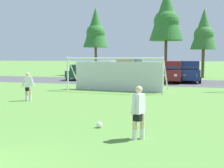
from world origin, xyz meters
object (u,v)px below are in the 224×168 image
(soccer_ball, at_px, (99,125))
(parked_car_slot_center, at_px, (173,71))
(parked_car_slot_far_left, at_px, (80,72))
(parked_car_slot_left, at_px, (106,70))
(soccer_goal, at_px, (116,74))
(player_striker_near, at_px, (28,87))
(parked_car_slot_center_right, at_px, (189,71))
(player_midfield_center, at_px, (139,113))
(parked_car_slot_center_left, at_px, (130,68))

(soccer_ball, xyz_separation_m, parked_car_slot_center, (1.18, 19.88, 1.00))
(parked_car_slot_far_left, distance_m, parked_car_slot_left, 3.16)
(soccer_goal, bearing_deg, player_striker_near, -121.04)
(parked_car_slot_center, xyz_separation_m, parked_car_slot_center_right, (1.60, 0.83, 0.00))
(player_midfield_center, bearing_deg, parked_car_slot_left, 109.48)
(parked_car_slot_center, bearing_deg, parked_car_slot_left, 171.98)
(parked_car_slot_center_left, bearing_deg, parked_car_slot_left, 177.21)
(player_striker_near, distance_m, parked_car_slot_left, 15.93)
(soccer_ball, relative_size, soccer_goal, 0.03)
(parked_car_slot_left, bearing_deg, parked_car_slot_far_left, -178.15)
(parked_car_slot_far_left, height_order, parked_car_slot_center_right, parked_car_slot_center_right)
(soccer_ball, relative_size, parked_car_slot_far_left, 0.05)
(player_striker_near, distance_m, player_midfield_center, 9.70)
(parked_car_slot_left, relative_size, parked_car_slot_center_left, 0.95)
(soccer_ball, distance_m, parked_car_slot_left, 21.82)
(player_striker_near, bearing_deg, parked_car_slot_center_left, 80.84)
(soccer_ball, xyz_separation_m, player_midfield_center, (1.60, -1.04, 0.71))
(soccer_goal, distance_m, parked_car_slot_far_left, 12.00)
(soccer_ball, distance_m, player_midfield_center, 2.04)
(soccer_goal, distance_m, parked_car_slot_center_left, 9.81)
(player_striker_near, xyz_separation_m, parked_car_slot_center_left, (2.55, 15.80, 0.52))
(player_striker_near, height_order, player_midfield_center, same)
(player_midfield_center, relative_size, parked_car_slot_center_right, 0.35)
(soccer_ball, xyz_separation_m, parked_car_slot_left, (-6.16, 20.91, 1.00))
(soccer_goal, height_order, parked_car_slot_center_right, soccer_goal)
(parked_car_slot_left, xyz_separation_m, parked_car_slot_center_right, (8.94, -0.21, 0.00))
(player_striker_near, relative_size, parked_car_slot_left, 0.35)
(player_midfield_center, relative_size, parked_car_slot_far_left, 0.39)
(soccer_goal, height_order, parked_car_slot_center, soccer_goal)
(soccer_goal, distance_m, parked_car_slot_center, 9.53)
(soccer_ball, relative_size, parked_car_slot_left, 0.05)
(parked_car_slot_far_left, height_order, parked_car_slot_left, parked_car_slot_left)
(soccer_goal, distance_m, player_striker_near, 7.08)
(soccer_goal, relative_size, parked_car_slot_center_right, 1.61)
(parked_car_slot_left, bearing_deg, parked_car_slot_center, -8.02)
(soccer_goal, height_order, parked_car_slot_center_left, soccer_goal)
(player_striker_near, distance_m, parked_car_slot_center_right, 18.01)
(parked_car_slot_left, distance_m, parked_car_slot_center_right, 8.94)
(parked_car_slot_far_left, xyz_separation_m, parked_car_slot_center, (10.49, -0.93, 0.24))
(parked_car_slot_center, bearing_deg, player_striker_near, -115.73)
(soccer_goal, xyz_separation_m, parked_car_slot_center, (3.54, 8.84, -0.18))
(parked_car_slot_left, distance_m, parked_car_slot_center, 7.41)
(parked_car_slot_far_left, height_order, parked_car_slot_center, parked_car_slot_center)
(parked_car_slot_far_left, distance_m, parked_car_slot_center_left, 5.88)
(player_striker_near, xyz_separation_m, parked_car_slot_center_right, (8.78, 15.72, 0.29))
(soccer_ball, relative_size, player_midfield_center, 0.13)
(parked_car_slot_far_left, height_order, parked_car_slot_center_left, parked_car_slot_center_left)
(soccer_goal, distance_m, player_midfield_center, 12.71)
(player_striker_near, bearing_deg, player_midfield_center, -38.36)
(player_midfield_center, height_order, parked_car_slot_center, parked_car_slot_center)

